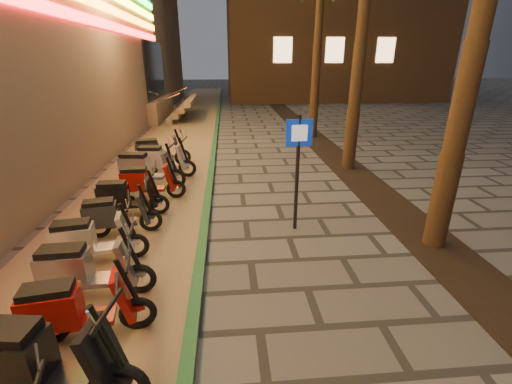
{
  "coord_description": "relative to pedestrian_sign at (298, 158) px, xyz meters",
  "views": [
    {
      "loc": [
        -0.35,
        -3.55,
        3.38
      ],
      "look_at": [
        0.12,
        2.02,
        1.2
      ],
      "focal_mm": 24.0,
      "sensor_mm": 36.0,
      "label": 1
    }
  ],
  "objects": [
    {
      "name": "scooter_9",
      "position": [
        -3.49,
        1.93,
        -1.07
      ],
      "size": [
        1.58,
        0.55,
        1.12
      ],
      "rotation": [
        0.0,
        0.0,
        0.04
      ],
      "color": "black",
      "rests_on": "ground"
    },
    {
      "name": "planting_strip",
      "position": [
        2.58,
        2.12,
        -1.54
      ],
      "size": [
        1.2,
        40.0,
        0.02
      ],
      "primitive_type": "cube",
      "color": "black",
      "rests_on": "ground"
    },
    {
      "name": "scooter_10",
      "position": [
        -3.69,
        2.85,
        -1.0
      ],
      "size": [
        1.82,
        0.74,
        1.28
      ],
      "rotation": [
        0.0,
        0.0,
        -0.15
      ],
      "color": "black",
      "rests_on": "ground"
    },
    {
      "name": "scooter_4",
      "position": [
        -3.36,
        -2.81,
        -1.07
      ],
      "size": [
        1.58,
        0.66,
        1.11
      ],
      "rotation": [
        0.0,
        0.0,
        0.16
      ],
      "color": "black",
      "rests_on": "ground"
    },
    {
      "name": "scooter_7",
      "position": [
        -3.71,
        0.0,
        -1.09
      ],
      "size": [
        1.5,
        0.68,
        1.05
      ],
      "rotation": [
        0.0,
        0.0,
        0.21
      ],
      "color": "black",
      "rests_on": "ground"
    },
    {
      "name": "pedestrian_sign",
      "position": [
        0.0,
        0.0,
        0.0
      ],
      "size": [
        0.53,
        0.1,
        2.39
      ],
      "rotation": [
        0.0,
        0.0,
        0.06
      ],
      "color": "black",
      "rests_on": "ground"
    },
    {
      "name": "scooter_5",
      "position": [
        -3.55,
        -1.97,
        -1.05
      ],
      "size": [
        1.63,
        0.57,
        1.15
      ],
      "rotation": [
        0.0,
        0.0,
        0.06
      ],
      "color": "black",
      "rests_on": "ground"
    },
    {
      "name": "ground",
      "position": [
        -1.02,
        -2.88,
        -1.55
      ],
      "size": [
        120.0,
        120.0,
        0.0
      ],
      "primitive_type": "plane",
      "color": "#474442",
      "rests_on": "ground"
    },
    {
      "name": "scooter_8",
      "position": [
        -3.74,
        0.95,
        -1.08
      ],
      "size": [
        1.55,
        0.54,
        1.09
      ],
      "rotation": [
        0.0,
        0.0,
        0.06
      ],
      "color": "black",
      "rests_on": "ground"
    },
    {
      "name": "parking_strip",
      "position": [
        -3.62,
        7.12,
        -1.55
      ],
      "size": [
        3.4,
        60.0,
        0.01
      ],
      "primitive_type": "cube",
      "color": "#8C7251",
      "rests_on": "ground"
    },
    {
      "name": "scooter_6",
      "position": [
        -3.81,
        -1.02,
        -1.08
      ],
      "size": [
        1.56,
        0.66,
        1.09
      ],
      "rotation": [
        0.0,
        0.0,
        0.17
      ],
      "color": "black",
      "rests_on": "ground"
    },
    {
      "name": "scooter_12",
      "position": [
        -3.72,
        4.76,
        -1.01
      ],
      "size": [
        1.77,
        0.82,
        1.25
      ],
      "rotation": [
        0.0,
        0.0,
        0.22
      ],
      "color": "black",
      "rests_on": "ground"
    },
    {
      "name": "scooter_11",
      "position": [
        -3.44,
        3.77,
        -1.02
      ],
      "size": [
        1.74,
        0.65,
        1.22
      ],
      "rotation": [
        0.0,
        0.0,
        -0.1
      ],
      "color": "black",
      "rests_on": "ground"
    },
    {
      "name": "scooter_3",
      "position": [
        -3.36,
        -3.68,
        -1.0
      ],
      "size": [
        1.82,
        0.72,
        1.28
      ],
      "rotation": [
        0.0,
        0.0,
        -0.14
      ],
      "color": "black",
      "rests_on": "ground"
    },
    {
      "name": "green_curb",
      "position": [
        -1.92,
        7.12,
        -1.5
      ],
      "size": [
        0.18,
        60.0,
        0.1
      ],
      "primitive_type": "cube",
      "color": "#215A2D",
      "rests_on": "ground"
    }
  ]
}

